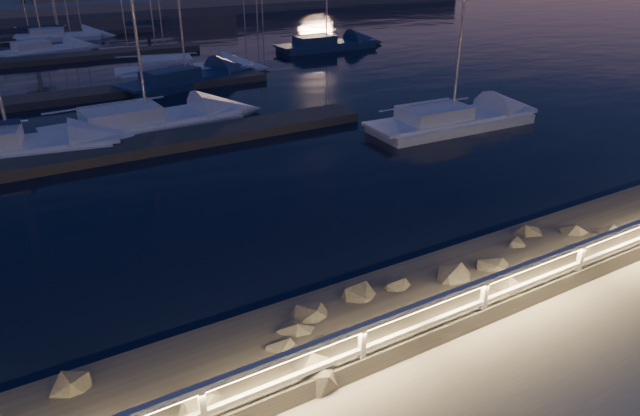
{
  "coord_description": "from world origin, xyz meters",
  "views": [
    {
      "loc": [
        -3.81,
        -6.7,
        7.2
      ],
      "look_at": [
        2.47,
        4.0,
        1.36
      ],
      "focal_mm": 32.0,
      "sensor_mm": 36.0,
      "label": 1
    }
  ],
  "objects_px": {
    "guard_rail": "(310,358)",
    "sailboat_g": "(181,69)",
    "sailboat_j": "(42,50)",
    "sailboat_k": "(57,35)",
    "sailboat_b": "(5,147)",
    "sailboat_d": "(448,119)",
    "sailboat_c": "(142,122)",
    "sailboat_l": "(324,44)",
    "sailboat_h": "(183,79)"
  },
  "relations": [
    {
      "from": "sailboat_b",
      "to": "sailboat_j",
      "type": "xyz_separation_m",
      "value": [
        3.98,
        23.36,
        -0.05
      ]
    },
    {
      "from": "sailboat_h",
      "to": "sailboat_c",
      "type": "bearing_deg",
      "value": -138.12
    },
    {
      "from": "sailboat_h",
      "to": "sailboat_k",
      "type": "xyz_separation_m",
      "value": [
        -3.92,
        21.93,
        -0.02
      ]
    },
    {
      "from": "sailboat_h",
      "to": "sailboat_l",
      "type": "distance_m",
      "value": 14.81
    },
    {
      "from": "sailboat_d",
      "to": "sailboat_c",
      "type": "bearing_deg",
      "value": 154.1
    },
    {
      "from": "guard_rail",
      "to": "sailboat_h",
      "type": "xyz_separation_m",
      "value": [
        6.27,
        26.3,
        -0.96
      ]
    },
    {
      "from": "sailboat_h",
      "to": "sailboat_k",
      "type": "distance_m",
      "value": 22.28
    },
    {
      "from": "sailboat_h",
      "to": "sailboat_k",
      "type": "bearing_deg",
      "value": 81.65
    },
    {
      "from": "sailboat_j",
      "to": "sailboat_h",
      "type": "bearing_deg",
      "value": -82.8
    },
    {
      "from": "sailboat_l",
      "to": "sailboat_d",
      "type": "bearing_deg",
      "value": -105.2
    },
    {
      "from": "sailboat_h",
      "to": "sailboat_l",
      "type": "height_order",
      "value": "sailboat_h"
    },
    {
      "from": "sailboat_b",
      "to": "sailboat_c",
      "type": "bearing_deg",
      "value": 17.71
    },
    {
      "from": "sailboat_d",
      "to": "sailboat_l",
      "type": "bearing_deg",
      "value": 77.04
    },
    {
      "from": "guard_rail",
      "to": "sailboat_g",
      "type": "bearing_deg",
      "value": 76.35
    },
    {
      "from": "sailboat_c",
      "to": "sailboat_d",
      "type": "height_order",
      "value": "sailboat_c"
    },
    {
      "from": "sailboat_c",
      "to": "sailboat_j",
      "type": "xyz_separation_m",
      "value": [
        -1.56,
        22.62,
        -0.05
      ]
    },
    {
      "from": "sailboat_g",
      "to": "guard_rail",
      "type": "bearing_deg",
      "value": -92.33
    },
    {
      "from": "sailboat_d",
      "to": "sailboat_j",
      "type": "height_order",
      "value": "sailboat_d"
    },
    {
      "from": "sailboat_j",
      "to": "sailboat_l",
      "type": "distance_m",
      "value": 21.17
    },
    {
      "from": "guard_rail",
      "to": "sailboat_h",
      "type": "height_order",
      "value": "sailboat_h"
    },
    {
      "from": "sailboat_b",
      "to": "sailboat_h",
      "type": "xyz_separation_m",
      "value": [
        9.93,
        8.46,
        -0.03
      ]
    },
    {
      "from": "sailboat_g",
      "to": "sailboat_j",
      "type": "relative_size",
      "value": 1.26
    },
    {
      "from": "guard_rail",
      "to": "sailboat_c",
      "type": "distance_m",
      "value": 18.69
    },
    {
      "from": "sailboat_b",
      "to": "sailboat_d",
      "type": "relative_size",
      "value": 0.97
    },
    {
      "from": "sailboat_b",
      "to": "sailboat_l",
      "type": "xyz_separation_m",
      "value": [
        23.33,
        14.76,
        -0.04
      ]
    },
    {
      "from": "sailboat_j",
      "to": "guard_rail",
      "type": "bearing_deg",
      "value": -105.02
    },
    {
      "from": "sailboat_k",
      "to": "sailboat_l",
      "type": "relative_size",
      "value": 0.86
    },
    {
      "from": "sailboat_g",
      "to": "sailboat_j",
      "type": "xyz_separation_m",
      "value": [
        -6.72,
        12.25,
        -0.04
      ]
    },
    {
      "from": "guard_rail",
      "to": "sailboat_g",
      "type": "height_order",
      "value": "sailboat_g"
    },
    {
      "from": "sailboat_d",
      "to": "sailboat_l",
      "type": "distance_m",
      "value": 21.33
    },
    {
      "from": "sailboat_b",
      "to": "sailboat_d",
      "type": "bearing_deg",
      "value": -8.04
    },
    {
      "from": "guard_rail",
      "to": "sailboat_j",
      "type": "xyz_separation_m",
      "value": [
        0.31,
        41.19,
        -0.97
      ]
    },
    {
      "from": "sailboat_d",
      "to": "sailboat_k",
      "type": "bearing_deg",
      "value": 110.27
    },
    {
      "from": "sailboat_h",
      "to": "sailboat_k",
      "type": "relative_size",
      "value": 1.18
    },
    {
      "from": "sailboat_b",
      "to": "sailboat_g",
      "type": "height_order",
      "value": "sailboat_g"
    },
    {
      "from": "sailboat_j",
      "to": "sailboat_k",
      "type": "relative_size",
      "value": 0.95
    },
    {
      "from": "sailboat_l",
      "to": "sailboat_b",
      "type": "bearing_deg",
      "value": -147.5
    },
    {
      "from": "sailboat_k",
      "to": "sailboat_l",
      "type": "bearing_deg",
      "value": -31.13
    },
    {
      "from": "sailboat_l",
      "to": "sailboat_k",
      "type": "bearing_deg",
      "value": 138.11
    },
    {
      "from": "sailboat_c",
      "to": "sailboat_l",
      "type": "bearing_deg",
      "value": 34.57
    },
    {
      "from": "sailboat_g",
      "to": "sailboat_k",
      "type": "relative_size",
      "value": 1.19
    },
    {
      "from": "sailboat_h",
      "to": "sailboat_k",
      "type": "height_order",
      "value": "sailboat_h"
    },
    {
      "from": "guard_rail",
      "to": "sailboat_b",
      "type": "xyz_separation_m",
      "value": [
        -3.67,
        17.84,
        -0.92
      ]
    },
    {
      "from": "sailboat_k",
      "to": "sailboat_g",
      "type": "bearing_deg",
      "value": -65.42
    },
    {
      "from": "sailboat_d",
      "to": "sailboat_h",
      "type": "bearing_deg",
      "value": 120.92
    },
    {
      "from": "sailboat_b",
      "to": "sailboat_g",
      "type": "xyz_separation_m",
      "value": [
        10.7,
        11.11,
        -0.01
      ]
    },
    {
      "from": "sailboat_c",
      "to": "sailboat_g",
      "type": "bearing_deg",
      "value": 59.89
    },
    {
      "from": "guard_rail",
      "to": "sailboat_l",
      "type": "height_order",
      "value": "sailboat_l"
    },
    {
      "from": "sailboat_b",
      "to": "sailboat_l",
      "type": "relative_size",
      "value": 0.99
    },
    {
      "from": "sailboat_c",
      "to": "sailboat_h",
      "type": "xyz_separation_m",
      "value": [
        4.39,
        7.72,
        -0.04
      ]
    }
  ]
}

